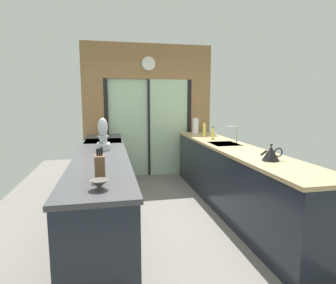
{
  "coord_description": "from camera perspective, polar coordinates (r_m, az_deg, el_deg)",
  "views": [
    {
      "loc": [
        -0.8,
        -3.35,
        1.56
      ],
      "look_at": [
        0.04,
        0.66,
        0.95
      ],
      "focal_mm": 29.83,
      "sensor_mm": 36.0,
      "label": 1
    }
  ],
  "objects": [
    {
      "name": "right_counter_run",
      "position": [
        4.18,
        12.86,
        -7.02
      ],
      "size": [
        0.62,
        3.8,
        0.92
      ],
      "color": "#1E232D",
      "rests_on": "ground_plane"
    },
    {
      "name": "soap_bottle_near",
      "position": [
        4.74,
        9.15,
        1.6
      ],
      "size": [
        0.05,
        0.05,
        0.21
      ],
      "color": "#D1CC4C",
      "rests_on": "right_counter_run"
    },
    {
      "name": "back_wall_unit",
      "position": [
        5.81,
        -3.99,
        8.02
      ],
      "size": [
        2.64,
        0.12,
        2.7
      ],
      "color": "olive",
      "rests_on": "ground_plane"
    },
    {
      "name": "stand_mixer",
      "position": [
        3.79,
        -13.11,
        0.93
      ],
      "size": [
        0.17,
        0.27,
        0.42
      ],
      "color": "#B7BABC",
      "rests_on": "left_counter_run"
    },
    {
      "name": "mixing_bowl",
      "position": [
        2.11,
        -13.87,
        -8.36
      ],
      "size": [
        0.14,
        0.14,
        0.07
      ],
      "color": "#514C47",
      "rests_on": "left_counter_run"
    },
    {
      "name": "sink_faucet",
      "position": [
        4.35,
        13.53,
        2.05
      ],
      "size": [
        0.19,
        0.02,
        0.27
      ],
      "color": "#B7BABC",
      "rests_on": "right_counter_run"
    },
    {
      "name": "knife_block",
      "position": [
        2.36,
        -13.72,
        -4.98
      ],
      "size": [
        0.08,
        0.14,
        0.27
      ],
      "color": "brown",
      "rests_on": "left_counter_run"
    },
    {
      "name": "paper_towel_roll",
      "position": [
        5.63,
        5.65,
        3.32
      ],
      "size": [
        0.14,
        0.14,
        0.32
      ],
      "color": "#B7BABC",
      "rests_on": "right_counter_run"
    },
    {
      "name": "ground_plane",
      "position": [
        4.33,
        -0.39,
        -12.87
      ],
      "size": [
        5.04,
        7.6,
        0.02
      ],
      "primitive_type": "cube",
      "color": "slate"
    },
    {
      "name": "left_counter_run",
      "position": [
        3.65,
        -13.18,
        -9.27
      ],
      "size": [
        0.62,
        3.8,
        0.92
      ],
      "color": "#1E232D",
      "rests_on": "ground_plane"
    },
    {
      "name": "soap_bottle_far",
      "position": [
        5.14,
        7.41,
        2.53
      ],
      "size": [
        0.05,
        0.05,
        0.28
      ],
      "color": "#D1CC4C",
      "rests_on": "right_counter_run"
    },
    {
      "name": "kettle",
      "position": [
        3.2,
        20.31,
        -2.19
      ],
      "size": [
        0.27,
        0.19,
        0.19
      ],
      "color": "black",
      "rests_on": "right_counter_run"
    },
    {
      "name": "oven_range",
      "position": [
        4.73,
        -12.89,
        -5.31
      ],
      "size": [
        0.6,
        0.6,
        0.92
      ],
      "color": "#B7BABC",
      "rests_on": "ground_plane"
    }
  ]
}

